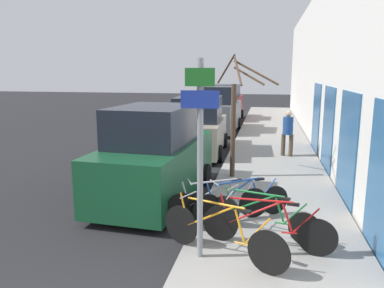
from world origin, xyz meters
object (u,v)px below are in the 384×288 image
at_px(parked_car_3, 226,104).
at_px(bicycle_0, 221,234).
at_px(bicycle_1, 267,227).
at_px(pedestrian_near, 288,130).
at_px(street_tree, 235,117).
at_px(parked_car_0, 156,158).
at_px(bicycle_4, 242,202).
at_px(parked_car_2, 218,112).
at_px(parked_car_1, 199,128).
at_px(signpost, 200,151).
at_px(bicycle_2, 263,216).
at_px(bicycle_3, 219,203).

bearing_deg(parked_car_3, bicycle_0, -81.87).
height_order(bicycle_1, pedestrian_near, pedestrian_near).
bearing_deg(street_tree, parked_car_0, -133.61).
bearing_deg(bicycle_4, parked_car_2, -21.46).
bearing_deg(pedestrian_near, parked_car_1, 10.97).
distance_m(signpost, pedestrian_near, 8.25).
xyz_separation_m(bicycle_4, parked_car_2, (-2.07, 11.94, 0.58)).
xyz_separation_m(bicycle_4, parked_car_0, (-2.24, 1.30, 0.54)).
xyz_separation_m(bicycle_0, bicycle_2, (0.65, 1.03, -0.04)).
xyz_separation_m(parked_car_3, street_tree, (1.75, -13.75, 0.81)).
bearing_deg(parked_car_1, parked_car_0, -93.47).
relative_size(bicycle_2, parked_car_1, 0.47).
bearing_deg(parked_car_3, parked_car_1, -87.50).
height_order(signpost, bicycle_3, signpost).
height_order(parked_car_2, parked_car_3, parked_car_2).
relative_size(bicycle_0, parked_car_1, 0.50).
xyz_separation_m(parked_car_1, parked_car_2, (0.06, 5.29, 0.10)).
bearing_deg(signpost, pedestrian_near, 77.61).
bearing_deg(parked_car_3, street_tree, -80.67).
height_order(bicycle_0, street_tree, street_tree).
bearing_deg(parked_car_2, pedestrian_near, -57.38).
height_order(parked_car_3, pedestrian_near, parked_car_3).
bearing_deg(bicycle_2, bicycle_3, 81.85).
relative_size(signpost, bicycle_2, 1.58).
bearing_deg(signpost, bicycle_4, 72.03).
distance_m(pedestrian_near, street_tree, 3.58).
relative_size(signpost, parked_car_3, 0.76).
bearing_deg(street_tree, bicycle_1, -77.74).
height_order(bicycle_3, parked_car_0, parked_car_0).
relative_size(bicycle_4, pedestrian_near, 1.16).
bearing_deg(bicycle_3, parked_car_0, 27.93).
bearing_deg(bicycle_0, bicycle_1, -29.40).
relative_size(signpost, parked_car_0, 0.70).
height_order(bicycle_0, parked_car_3, parked_car_3).
relative_size(parked_car_0, street_tree, 1.33).
bearing_deg(parked_car_1, bicycle_4, -74.51).
relative_size(bicycle_1, parked_car_3, 0.54).
relative_size(pedestrian_near, street_tree, 0.47).
height_order(signpost, parked_car_1, signpost).
bearing_deg(bicycle_0, pedestrian_near, 15.92).
height_order(bicycle_3, pedestrian_near, pedestrian_near).
bearing_deg(bicycle_0, parked_car_1, 38.74).
bearing_deg(bicycle_0, parked_car_2, 33.62).
bearing_deg(parked_car_2, bicycle_0, -79.52).
xyz_separation_m(bicycle_1, parked_car_0, (-2.75, 2.53, 0.52)).
distance_m(parked_car_1, parked_car_3, 10.29).
xyz_separation_m(bicycle_0, bicycle_3, (-0.24, 1.56, -0.03)).
distance_m(signpost, bicycle_2, 2.04).
distance_m(parked_car_0, street_tree, 2.72).
height_order(bicycle_4, parked_car_3, parked_car_3).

